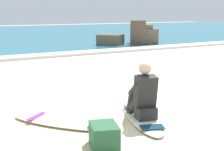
% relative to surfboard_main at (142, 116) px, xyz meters
% --- Properties ---
extents(ground_plane, '(80.00, 80.00, 0.00)m').
position_rel_surfboard_main_xyz_m(ground_plane, '(0.23, 0.21, -0.04)').
color(ground_plane, beige).
extents(breaking_foam, '(80.00, 0.90, 0.11)m').
position_rel_surfboard_main_xyz_m(breaking_foam, '(0.23, 8.49, 0.02)').
color(breaking_foam, white).
rests_on(breaking_foam, ground).
extents(surfboard_main, '(1.25, 2.05, 0.08)m').
position_rel_surfboard_main_xyz_m(surfboard_main, '(0.00, 0.00, 0.00)').
color(surfboard_main, '#EFE5C6').
rests_on(surfboard_main, ground).
extents(surfer_seated, '(0.50, 0.76, 0.95)m').
position_rel_surfboard_main_xyz_m(surfer_seated, '(-0.06, -0.10, 0.40)').
color(surfer_seated, '#232326').
rests_on(surfer_seated, surfboard_main).
extents(surfboard_spare_near, '(1.58, 1.87, 0.08)m').
position_rel_surfboard_main_xyz_m(surfboard_spare_near, '(-1.28, 0.42, 0.00)').
color(surfboard_spare_near, '#EFE5C6').
rests_on(surfboard_spare_near, ground).
extents(rock_outcrop_distant, '(3.46, 1.90, 1.36)m').
position_rel_surfboard_main_xyz_m(rock_outcrop_distant, '(7.15, 10.26, 0.47)').
color(rock_outcrop_distant, brown).
rests_on(rock_outcrop_distant, ground).
extents(beach_bag, '(0.50, 0.57, 0.32)m').
position_rel_surfboard_main_xyz_m(beach_bag, '(-1.18, -0.72, 0.12)').
color(beach_bag, '#285B38').
rests_on(beach_bag, ground).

